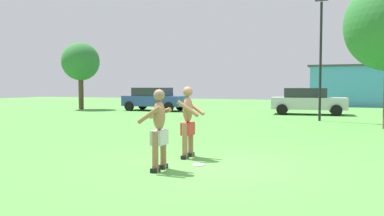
# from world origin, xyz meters

# --- Properties ---
(ground_plane) EXTENTS (80.00, 80.00, 0.00)m
(ground_plane) POSITION_xyz_m (0.00, 0.00, 0.00)
(ground_plane) COLOR #4C8E3D
(player_with_cap) EXTENTS (0.58, 0.67, 1.68)m
(player_with_cap) POSITION_xyz_m (-0.82, -0.80, 0.92)
(player_with_cap) COLOR black
(player_with_cap) RESTS_ON ground_plane
(player_in_red) EXTENTS (0.56, 0.71, 1.72)m
(player_in_red) POSITION_xyz_m (-0.81, 0.76, 0.91)
(player_in_red) COLOR black
(player_in_red) RESTS_ON ground_plane
(frisbee) EXTENTS (0.27, 0.27, 0.03)m
(frisbee) POSITION_xyz_m (-0.24, -0.05, 0.01)
(frisbee) COLOR white
(frisbee) RESTS_ON ground_plane
(car_blue_mid_lot) EXTENTS (4.36, 2.16, 1.58)m
(car_blue_mid_lot) POSITION_xyz_m (-9.63, 16.56, 0.82)
(car_blue_mid_lot) COLOR #2D478C
(car_blue_mid_lot) RESTS_ON ground_plane
(car_silver_far_end) EXTENTS (4.45, 2.35, 1.58)m
(car_silver_far_end) POSITION_xyz_m (0.54, 16.66, 0.82)
(car_silver_far_end) COLOR silver
(car_silver_far_end) RESTS_ON ground_plane
(lamp_post) EXTENTS (0.60, 0.24, 6.01)m
(lamp_post) POSITION_xyz_m (1.50, 12.36, 3.66)
(lamp_post) COLOR black
(lamp_post) RESTS_ON ground_plane
(outbuilding_behind_lot) EXTENTS (10.68, 5.83, 3.42)m
(outbuilding_behind_lot) POSITION_xyz_m (4.95, 29.15, 1.72)
(outbuilding_behind_lot) COLOR #4C9ED1
(outbuilding_behind_lot) RESTS_ON ground_plane
(tree_right_field) EXTENTS (2.70, 2.70, 4.82)m
(tree_right_field) POSITION_xyz_m (-15.26, 16.00, 3.42)
(tree_right_field) COLOR #4C3823
(tree_right_field) RESTS_ON ground_plane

